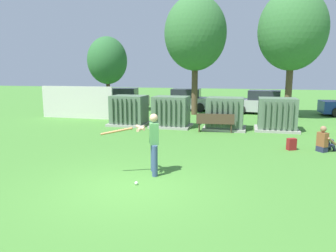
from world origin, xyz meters
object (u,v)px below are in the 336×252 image
(park_bench, at_px, (215,121))
(parked_car_right_of_center, at_px, (262,103))
(batter, at_px, (152,141))
(sports_ball, at_px, (136,183))
(seated_spectator, at_px, (324,141))
(transformer_mid_east, at_px, (225,114))
(transformer_west, at_px, (129,111))
(backpack, at_px, (291,144))
(transformer_east, at_px, (277,115))
(transformer_mid_west, at_px, (171,112))
(parked_car_left_of_center, at_px, (185,100))
(parked_car_leftmost, at_px, (122,99))

(park_bench, bearing_deg, parked_car_right_of_center, 72.69)
(batter, distance_m, sports_ball, 1.36)
(seated_spectator, bearing_deg, park_bench, 147.65)
(transformer_mid_east, bearing_deg, transformer_west, 179.92)
(transformer_west, relative_size, backpack, 4.77)
(batter, xyz_separation_m, backpack, (4.21, 3.99, -0.76))
(transformer_east, height_order, backpack, transformer_east)
(transformer_mid_west, xyz_separation_m, seated_spectator, (6.70, -3.68, -0.41))
(transformer_mid_east, xyz_separation_m, backpack, (2.76, -3.73, -0.57))
(transformer_west, distance_m, transformer_mid_east, 5.18)
(park_bench, height_order, parked_car_right_of_center, parked_car_right_of_center)
(parked_car_left_of_center, bearing_deg, sports_ball, -82.87)
(transformer_mid_west, relative_size, backpack, 4.77)
(parked_car_leftmost, bearing_deg, transformer_east, -31.50)
(transformer_west, relative_size, transformer_east, 1.00)
(transformer_west, distance_m, batter, 8.58)
(transformer_mid_west, relative_size, seated_spectator, 2.18)
(sports_ball, bearing_deg, park_bench, 81.15)
(parked_car_leftmost, bearing_deg, transformer_west, -64.59)
(parked_car_right_of_center, bearing_deg, batter, -103.53)
(backpack, height_order, parked_car_left_of_center, parked_car_left_of_center)
(transformer_west, distance_m, park_bench, 4.90)
(transformer_mid_east, distance_m, parked_car_right_of_center, 7.09)
(transformer_mid_west, distance_m, seated_spectator, 7.65)
(transformer_west, bearing_deg, batter, -64.28)
(transformer_east, xyz_separation_m, batter, (-3.97, -8.05, 0.19))
(transformer_west, distance_m, sports_ball, 9.45)
(seated_spectator, bearing_deg, sports_ball, -137.52)
(parked_car_leftmost, distance_m, parked_car_right_of_center, 10.59)
(transformer_east, relative_size, parked_car_right_of_center, 0.48)
(parked_car_leftmost, bearing_deg, parked_car_right_of_center, -1.77)
(park_bench, distance_m, parked_car_left_of_center, 9.01)
(batter, height_order, parked_car_right_of_center, batter)
(batter, bearing_deg, seated_spectator, 37.06)
(batter, distance_m, parked_car_right_of_center, 14.92)
(backpack, relative_size, parked_car_right_of_center, 0.10)
(transformer_west, xyz_separation_m, seated_spectator, (9.07, -3.69, -0.41))
(transformer_west, xyz_separation_m, backpack, (7.94, -3.74, -0.57))
(park_bench, bearing_deg, transformer_mid_east, 68.73)
(batter, xyz_separation_m, sports_ball, (-0.13, -0.98, -0.93))
(transformer_west, height_order, backpack, transformer_west)
(batter, xyz_separation_m, parked_car_right_of_center, (3.49, 14.51, -0.22))
(transformer_west, xyz_separation_m, parked_car_leftmost, (-3.38, 7.11, -0.04))
(batter, relative_size, sports_ball, 19.33)
(transformer_mid_west, height_order, parked_car_left_of_center, same)
(batter, distance_m, seated_spectator, 6.73)
(batter, height_order, seated_spectator, batter)
(sports_ball, bearing_deg, batter, 82.44)
(parked_car_left_of_center, bearing_deg, transformer_mid_west, -83.90)
(sports_ball, xyz_separation_m, parked_car_right_of_center, (3.62, 15.49, 0.71))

